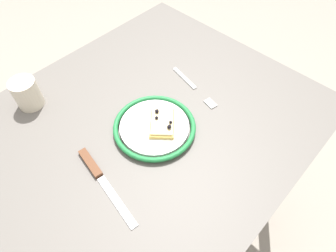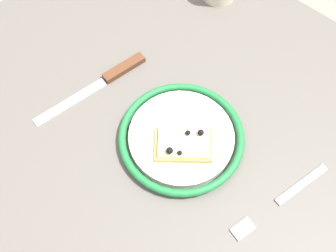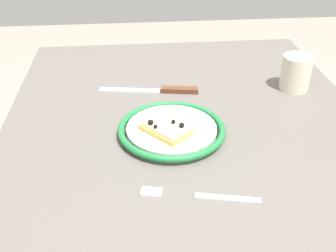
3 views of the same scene
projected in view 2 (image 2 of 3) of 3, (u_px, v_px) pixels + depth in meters
The scene contains 6 objects.
ground_plane at pixel (177, 220), 1.34m from camera, with size 6.00×6.00×0.00m, color gray.
dining_table at pixel (184, 140), 0.76m from camera, with size 1.00×0.79×0.74m.
plate at pixel (181, 137), 0.65m from camera, with size 0.22×0.22×0.02m.
pizza_slice_near at pixel (183, 144), 0.63m from camera, with size 0.11×0.11×0.03m.
knife at pixel (109, 77), 0.72m from camera, with size 0.06×0.24×0.01m.
fork at pixel (280, 200), 0.60m from camera, with size 0.06×0.20×0.00m.
Camera 2 is at (-0.20, 0.27, 1.34)m, focal length 39.70 mm.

